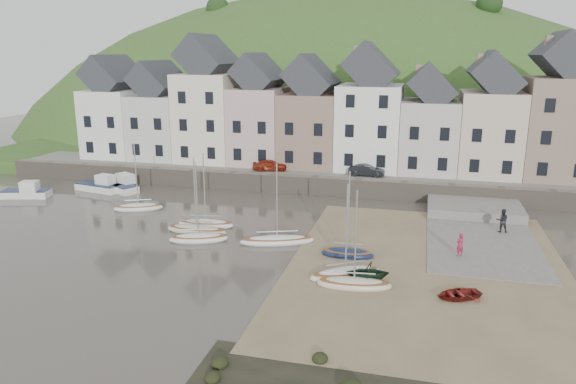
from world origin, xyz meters
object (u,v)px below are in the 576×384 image
(rowboat_white, at_px, (353,274))
(car_right, at_px, (367,170))
(rowboat_red, at_px, (458,294))
(sailboat_0, at_px, (138,207))
(car_left, at_px, (270,165))
(person_dark, at_px, (502,220))
(rowboat_green, at_px, (368,272))
(person_red, at_px, (460,245))

(rowboat_white, distance_m, car_right, 22.57)
(rowboat_white, xyz_separation_m, rowboat_red, (6.25, -1.29, -0.04))
(sailboat_0, xyz_separation_m, car_left, (8.92, 11.98, 1.95))
(car_left, bearing_deg, car_right, -103.01)
(person_dark, relative_size, car_left, 0.52)
(sailboat_0, xyz_separation_m, rowboat_green, (21.81, -10.84, 0.49))
(sailboat_0, distance_m, rowboat_white, 23.34)
(person_red, bearing_deg, sailboat_0, -50.50)
(person_dark, bearing_deg, person_red, 58.98)
(car_left, bearing_deg, rowboat_green, -163.55)
(sailboat_0, distance_m, car_left, 15.06)
(car_left, xyz_separation_m, car_right, (10.30, 0.00, -0.02))
(rowboat_red, relative_size, person_dark, 1.41)
(rowboat_green, height_order, car_left, car_left)
(person_dark, bearing_deg, car_left, -27.50)
(rowboat_white, distance_m, rowboat_red, 6.38)
(rowboat_red, bearing_deg, car_left, -168.65)
(person_dark, xyz_separation_m, car_right, (-11.80, 10.73, 1.13))
(rowboat_white, bearing_deg, rowboat_green, 62.91)
(sailboat_0, relative_size, rowboat_white, 2.08)
(person_dark, bearing_deg, rowboat_white, 47.44)
(sailboat_0, relative_size, person_red, 3.80)
(sailboat_0, height_order, rowboat_red, sailboat_0)
(sailboat_0, xyz_separation_m, rowboat_red, (27.12, -11.75, 0.07))
(rowboat_red, distance_m, person_dark, 13.58)
(rowboat_green, bearing_deg, person_red, 124.39)
(rowboat_red, bearing_deg, rowboat_green, -125.83)
(rowboat_red, bearing_deg, person_dark, 137.11)
(rowboat_green, relative_size, rowboat_red, 0.98)
(rowboat_red, relative_size, car_left, 0.74)
(rowboat_red, xyz_separation_m, person_dark, (3.91, 12.99, 0.73))
(person_red, relative_size, car_left, 0.46)
(rowboat_green, relative_size, car_right, 0.72)
(car_right, bearing_deg, rowboat_red, -160.61)
(person_red, height_order, person_dark, person_dark)
(rowboat_green, bearing_deg, person_dark, 131.23)
(rowboat_white, distance_m, person_red, 8.67)
(sailboat_0, relative_size, car_right, 1.74)
(rowboat_white, bearing_deg, car_left, -157.03)
(sailboat_0, xyz_separation_m, car_right, (19.22, 11.98, 1.93))
(rowboat_red, distance_m, car_left, 29.96)
(rowboat_green, xyz_separation_m, car_left, (-12.89, 22.82, 1.47))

